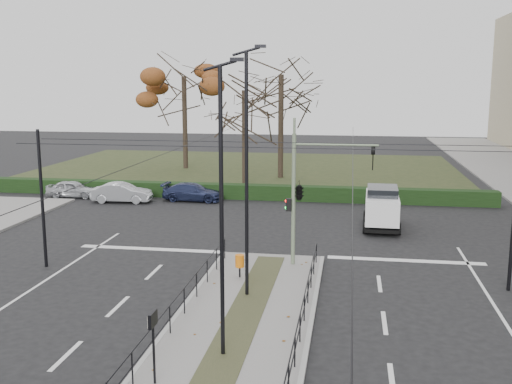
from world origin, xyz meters
TOP-DOWN VIEW (x-y plane):
  - ground at (0.00, 0.00)m, footprint 140.00×140.00m
  - median_island at (0.00, -2.50)m, footprint 4.40×15.00m
  - park at (-6.00, 32.00)m, footprint 38.00×26.00m
  - hedge at (-6.00, 18.60)m, footprint 38.00×1.00m
  - median_railing at (0.00, -2.60)m, footprint 4.14×13.24m
  - catenary at (0.00, 1.62)m, footprint 20.00×34.00m
  - traffic_light at (1.38, 3.67)m, footprint 3.86×2.19m
  - litter_bin at (-0.90, 1.51)m, footprint 0.37×0.37m
  - info_panel at (-1.51, -7.40)m, footprint 0.11×0.52m
  - streetlamp_median_near at (-0.07, -5.43)m, footprint 0.71×0.14m
  - streetlamp_median_far at (-0.24, -0.45)m, footprint 0.76×0.15m
  - parked_car_first at (-15.73, 17.17)m, footprint 3.63×1.69m
  - parked_car_second at (-11.67, 16.09)m, footprint 4.08×1.71m
  - parked_car_third at (-7.10, 17.33)m, footprint 4.21×1.86m
  - white_van at (5.18, 11.49)m, footprint 2.07×4.31m
  - rust_tree at (-11.67, 31.80)m, footprint 7.73×7.73m
  - bare_tree_center at (-2.36, 27.76)m, footprint 7.33×7.33m
  - bare_tree_near at (-4.71, 24.00)m, footprint 7.68×7.68m

SIDE VIEW (x-z plane):
  - ground at x=0.00m, z-range 0.00..0.00m
  - park at x=-6.00m, z-range 0.00..0.10m
  - median_island at x=0.00m, z-range 0.00..0.14m
  - hedge at x=-6.00m, z-range 0.00..1.00m
  - parked_car_third at x=-7.10m, z-range 0.00..1.20m
  - parked_car_first at x=-15.73m, z-range 0.00..1.20m
  - parked_car_second at x=-11.67m, z-range 0.00..1.31m
  - litter_bin at x=-0.90m, z-range 0.34..1.28m
  - median_railing at x=0.00m, z-range 0.52..1.44m
  - white_van at x=5.18m, z-range 0.05..2.36m
  - info_panel at x=-1.51m, z-range 0.71..2.69m
  - catenary at x=0.00m, z-range 0.42..6.42m
  - traffic_light at x=1.38m, z-range 0.61..6.28m
  - streetlamp_median_near at x=-0.07m, z-range 0.21..8.66m
  - streetlamp_median_far at x=-0.24m, z-range 0.22..9.29m
  - bare_tree_near at x=-4.71m, z-range 2.00..11.61m
  - bare_tree_center at x=-2.36m, z-range 2.32..13.55m
  - rust_tree at x=-11.67m, z-range 2.95..13.95m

